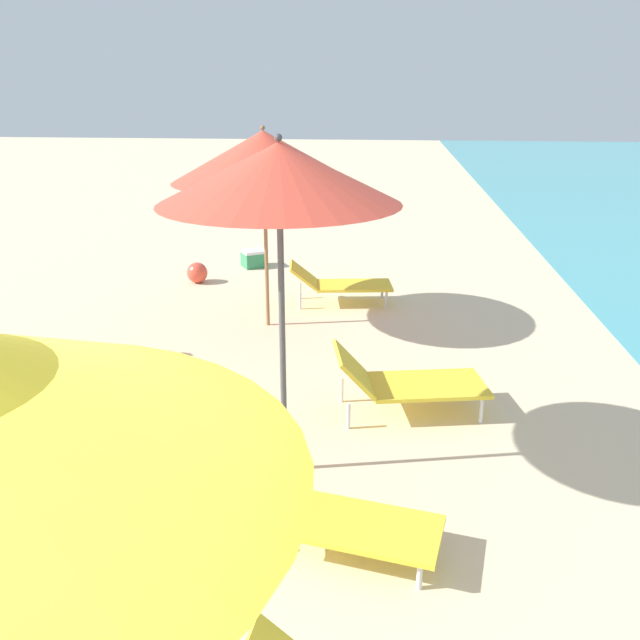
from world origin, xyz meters
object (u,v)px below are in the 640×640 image
(lounger_second_shoreside, at_px, (405,381))
(lounger_farthest_shoreside, at_px, (339,283))
(umbrella_second, at_px, (279,174))
(lounger_second_inland, at_px, (338,517))
(umbrella_farthest, at_px, (263,157))
(beach_ball, at_px, (197,273))
(cooler_box, at_px, (254,258))

(lounger_second_shoreside, height_order, lounger_farthest_shoreside, lounger_second_shoreside)
(lounger_second_shoreside, distance_m, lounger_farthest_shoreside, 3.59)
(umbrella_second, relative_size, lounger_farthest_shoreside, 1.76)
(lounger_second_inland, height_order, umbrella_farthest, umbrella_farthest)
(umbrella_second, xyz_separation_m, lounger_farthest_shoreside, (0.13, 4.64, -2.20))
(lounger_second_shoreside, distance_m, beach_ball, 5.51)
(umbrella_second, height_order, umbrella_farthest, umbrella_second)
(umbrella_second, height_order, lounger_farthest_shoreside, umbrella_second)
(lounger_farthest_shoreside, bearing_deg, lounger_second_inland, -93.26)
(cooler_box, bearing_deg, beach_ball, -124.09)
(lounger_second_inland, relative_size, beach_ball, 4.31)
(umbrella_second, xyz_separation_m, lounger_second_shoreside, (1.05, 1.17, -2.18))
(lounger_second_inland, distance_m, lounger_farthest_shoreside, 5.63)
(umbrella_farthest, bearing_deg, beach_ball, 128.70)
(lounger_second_inland, xyz_separation_m, cooler_box, (-2.10, 7.61, -0.11))
(umbrella_second, relative_size, lounger_second_inland, 1.89)
(cooler_box, bearing_deg, lounger_second_inland, -74.53)
(umbrella_farthest, distance_m, lounger_farthest_shoreside, 2.40)
(umbrella_farthest, distance_m, beach_ball, 3.25)
(umbrella_second, distance_m, lounger_second_inland, 2.52)
(lounger_farthest_shoreside, height_order, cooler_box, lounger_farthest_shoreside)
(lounger_second_shoreside, relative_size, umbrella_farthest, 0.60)
(lounger_second_shoreside, height_order, beach_ball, lounger_second_shoreside)
(lounger_farthest_shoreside, relative_size, beach_ball, 4.63)
(beach_ball, bearing_deg, cooler_box, 55.91)
(lounger_farthest_shoreside, xyz_separation_m, beach_ball, (-2.45, 0.88, -0.15))
(umbrella_second, xyz_separation_m, umbrella_farthest, (-0.78, 3.58, -0.24))
(lounger_second_shoreside, distance_m, lounger_second_inland, 2.21)
(lounger_farthest_shoreside, bearing_deg, lounger_second_shoreside, -82.51)
(lounger_second_inland, distance_m, beach_ball, 7.09)
(lounger_second_shoreside, bearing_deg, lounger_farthest_shoreside, 94.31)
(lounger_second_shoreside, height_order, cooler_box, lounger_second_shoreside)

